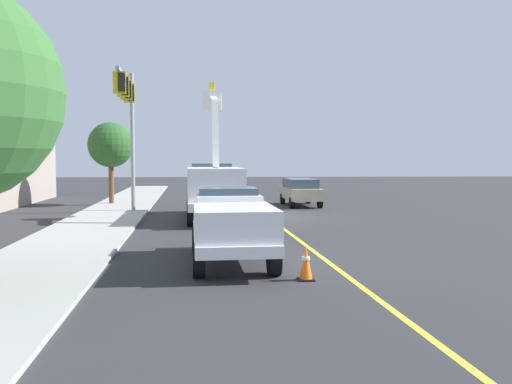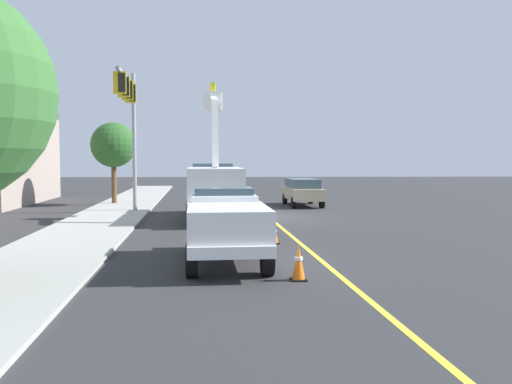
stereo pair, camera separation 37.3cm
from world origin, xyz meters
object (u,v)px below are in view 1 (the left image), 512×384
Objects in this scene: traffic_cone_mid_rear at (254,215)px; traffic_cone_trailing at (244,204)px; service_pickup_truck at (231,224)px; utility_bucket_truck at (213,186)px; passing_minivan at (300,190)px; traffic_cone_mid_front at (276,234)px; traffic_signal_mast at (128,108)px; traffic_cone_leading at (306,263)px.

traffic_cone_mid_rear is 1.04× the size of traffic_cone_trailing.
utility_bucket_truck is at bearing 3.92° from service_pickup_truck.
passing_minivan is (18.48, -4.46, -0.15)m from service_pickup_truck.
traffic_cone_mid_front is 0.94× the size of traffic_cone_trailing.
passing_minivan is 15.31m from traffic_cone_mid_front.
utility_bucket_truck is at bearing 143.10° from passing_minivan.
traffic_cone_mid_front is 0.09× the size of traffic_signal_mast.
traffic_cone_mid_rear is (11.91, 0.66, -0.05)m from traffic_cone_leading.
utility_bucket_truck reaches higher than traffic_cone_mid_rear.
traffic_cone_trailing is (12.48, 0.75, 0.02)m from traffic_cone_mid_front.
traffic_cone_leading is (-13.79, -2.59, -1.18)m from utility_bucket_truck.
traffic_signal_mast is (-5.65, 9.58, 4.53)m from passing_minivan.
service_pickup_truck is 7.52× the size of traffic_cone_mid_rear.
traffic_cone_mid_rear is at bearing -117.22° from traffic_signal_mast.
traffic_cone_trailing is (4.44, -1.64, -1.24)m from utility_bucket_truck.
utility_bucket_truck is 4.89m from traffic_cone_trailing.
traffic_cone_leading is 1.25× the size of traffic_cone_mid_front.
traffic_signal_mast is (3.22, 6.25, 5.13)m from traffic_cone_mid_rear.
traffic_cone_trailing is at bearing 2.58° from traffic_cone_mid_rear.
utility_bucket_truck is 2.96m from traffic_cone_mid_rear.
traffic_cone_mid_rear is at bearing -134.38° from utility_bucket_truck.
utility_bucket_truck is at bearing 16.54° from traffic_cone_mid_front.
traffic_cone_leading is 18.25m from traffic_cone_trailing.
traffic_signal_mast reaches higher than traffic_cone_trailing.
service_pickup_truck is 9.71m from traffic_cone_mid_rear.
traffic_cone_leading is at bearing -177.03° from traffic_cone_trailing.
traffic_cone_trailing reaches higher than traffic_cone_mid_front.
service_pickup_truck reaches higher than traffic_cone_mid_front.
service_pickup_truck is at bearing 155.13° from traffic_cone_mid_front.
traffic_cone_mid_rear reaches higher than traffic_cone_mid_front.
passing_minivan is at bearing -10.77° from traffic_cone_mid_front.
service_pickup_truck is 1.17× the size of passing_minivan.
service_pickup_truck is at bearing -176.08° from utility_bucket_truck.
traffic_cone_leading is at bearing -176.81° from traffic_cone_mid_rear.
service_pickup_truck is 3.00m from traffic_cone_leading.
traffic_cone_mid_front is 6.18m from traffic_cone_mid_rear.
service_pickup_truck is 6.62× the size of traffic_cone_leading.
service_pickup_truck is 3.88m from traffic_cone_mid_front.
utility_bucket_truck is 11.40× the size of traffic_cone_trailing.
service_pickup_truck is 7.82× the size of traffic_cone_trailing.
utility_bucket_truck is 14.08m from traffic_cone_leading.
passing_minivan is 9.49m from traffic_cone_mid_rear.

